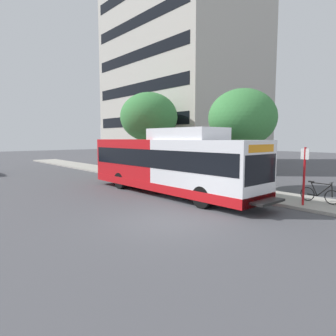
{
  "coord_description": "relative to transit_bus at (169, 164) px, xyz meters",
  "views": [
    {
      "loc": [
        -7.06,
        -8.01,
        3.15
      ],
      "look_at": [
        2.88,
        3.22,
        1.6
      ],
      "focal_mm": 31.26,
      "sensor_mm": 36.0,
      "label": 1
    }
  ],
  "objects": [
    {
      "name": "ground_plane",
      "position": [
        -3.77,
        3.86,
        -1.7
      ],
      "size": [
        120.0,
        120.0,
        0.0
      ],
      "primitive_type": "plane",
      "color": "#4C4C51"
    },
    {
      "name": "sidewalk_curb",
      "position": [
        3.23,
        1.86,
        -1.63
      ],
      "size": [
        3.0,
        56.0,
        0.14
      ],
      "primitive_type": "cube",
      "color": "#A8A399",
      "rests_on": "ground"
    },
    {
      "name": "transit_bus",
      "position": [
        0.0,
        0.0,
        0.0
      ],
      "size": [
        2.58,
        12.25,
        3.65
      ],
      "color": "white",
      "rests_on": "ground"
    },
    {
      "name": "bus_stop_sign_pole",
      "position": [
        2.28,
        -6.5,
        -0.05
      ],
      "size": [
        0.1,
        0.36,
        2.6
      ],
      "color": "red",
      "rests_on": "sidewalk_curb"
    },
    {
      "name": "bicycle_parked",
      "position": [
        3.36,
        -6.79,
        -1.14
      ],
      "size": [
        0.52,
        1.76,
        1.02
      ],
      "color": "black",
      "rests_on": "sidewalk_curb"
    },
    {
      "name": "street_tree_near_stop",
      "position": [
        4.13,
        -1.92,
        2.62
      ],
      "size": [
        4.02,
        4.02,
        5.91
      ],
      "color": "#4C3823",
      "rests_on": "sidewalk_curb"
    },
    {
      "name": "street_tree_mid_block",
      "position": [
        4.14,
        7.12,
        3.15
      ],
      "size": [
        4.69,
        4.69,
        6.72
      ],
      "color": "#4C3823",
      "rests_on": "sidewalk_curb"
    },
    {
      "name": "apartment_tower_backdrop",
      "position": [
        13.17,
        12.3,
        16.07
      ],
      "size": [
        12.77,
        15.69,
        35.56
      ],
      "color": "#BCB7AD",
      "rests_on": "ground"
    },
    {
      "name": "lattice_comm_tower",
      "position": [
        10.98,
        26.78,
        5.6
      ],
      "size": [
        1.1,
        1.1,
        22.52
      ],
      "color": "#B7B7BC",
      "rests_on": "ground"
    }
  ]
}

